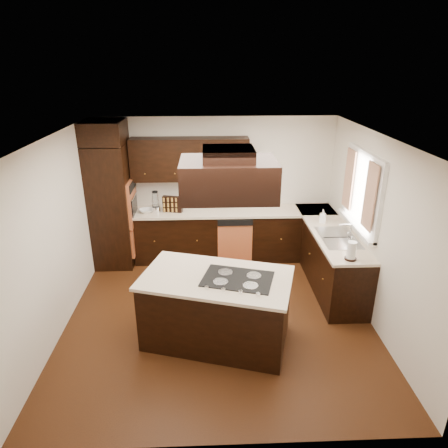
{
  "coord_description": "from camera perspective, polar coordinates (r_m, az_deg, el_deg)",
  "views": [
    {
      "loc": [
        -0.12,
        -4.79,
        3.36
      ],
      "look_at": [
        0.1,
        0.6,
        1.15
      ],
      "focal_mm": 32.0,
      "sensor_mm": 36.0,
      "label": 1
    }
  ],
  "objects": [
    {
      "name": "mixing_bowl",
      "position": [
        7.06,
        -11.02,
        1.87
      ],
      "size": [
        0.3,
        0.3,
        0.06
      ],
      "primitive_type": "imported",
      "rotation": [
        0.0,
        0.0,
        0.33
      ],
      "color": "white",
      "rests_on": "countertop_back"
    },
    {
      "name": "cooktop",
      "position": [
        4.86,
        1.94,
        -7.84
      ],
      "size": [
        0.95,
        0.76,
        0.01
      ],
      "primitive_type": "cube",
      "rotation": [
        0.0,
        0.0,
        -0.28
      ],
      "color": "black",
      "rests_on": "island_top"
    },
    {
      "name": "wall_oven_face",
      "position": [
        7.0,
        -12.98,
        3.01
      ],
      "size": [
        0.05,
        0.62,
        0.78
      ],
      "primitive_type": "cube",
      "color": "#D36839",
      "rests_on": "oven_column"
    },
    {
      "name": "hood_duct",
      "position": [
        4.35,
        0.63,
        9.97
      ],
      "size": [
        0.55,
        0.5,
        0.13
      ],
      "primitive_type": "cube",
      "color": "black",
      "rests_on": "ceiling"
    },
    {
      "name": "range_hood",
      "position": [
        4.41,
        0.61,
        6.49
      ],
      "size": [
        1.05,
        0.72,
        0.42
      ],
      "primitive_type": "cube",
      "color": "black",
      "rests_on": "ceiling"
    },
    {
      "name": "base_cabinets_back",
      "position": [
        7.21,
        -0.9,
        -1.61
      ],
      "size": [
        2.93,
        0.6,
        0.88
      ],
      "primitive_type": "cube",
      "color": "black",
      "rests_on": "floor"
    },
    {
      "name": "window_frame",
      "position": [
        6.02,
        19.16,
        4.52
      ],
      "size": [
        0.06,
        1.32,
        1.12
      ],
      "primitive_type": "cube",
      "color": "white",
      "rests_on": "wall_right"
    },
    {
      "name": "sink_rim",
      "position": [
        6.18,
        15.99,
        -1.87
      ],
      "size": [
        0.52,
        0.84,
        0.01
      ],
      "primitive_type": "cube",
      "color": "silver",
      "rests_on": "countertop_right"
    },
    {
      "name": "island",
      "position": [
        5.17,
        -1.08,
        -12.15
      ],
      "size": [
        1.95,
        1.41,
        0.88
      ],
      "primitive_type": "cube",
      "rotation": [
        0.0,
        0.0,
        -0.28
      ],
      "color": "black",
      "rests_on": "floor"
    },
    {
      "name": "floor",
      "position": [
        5.86,
        -0.76,
        -12.84
      ],
      "size": [
        4.2,
        4.2,
        0.02
      ],
      "primitive_type": "cube",
      "color": "#532A11",
      "rests_on": "ground"
    },
    {
      "name": "upper_cabinets",
      "position": [
        6.91,
        -4.91,
        9.22
      ],
      "size": [
        2.0,
        0.34,
        0.72
      ],
      "primitive_type": "cube",
      "color": "black",
      "rests_on": "wall_back"
    },
    {
      "name": "paper_towel",
      "position": [
        5.51,
        17.75,
        -3.67
      ],
      "size": [
        0.16,
        0.16,
        0.26
      ],
      "primitive_type": "cylinder",
      "rotation": [
        0.0,
        0.0,
        -0.41
      ],
      "color": "white",
      "rests_on": "countertop_right"
    },
    {
      "name": "soap_bottle",
      "position": [
        6.66,
        13.92,
        1.09
      ],
      "size": [
        0.12,
        0.12,
        0.22
      ],
      "primitive_type": "imported",
      "rotation": [
        0.0,
        0.0,
        -0.29
      ],
      "color": "white",
      "rests_on": "countertop_right"
    },
    {
      "name": "countertop_back",
      "position": [
        7.02,
        -0.92,
        1.77
      ],
      "size": [
        2.93,
        0.63,
        0.04
      ],
      "primitive_type": "cube",
      "color": "beige",
      "rests_on": "base_cabinets_back"
    },
    {
      "name": "curtain_right",
      "position": [
        6.36,
        17.41,
        6.12
      ],
      "size": [
        0.02,
        0.34,
        0.9
      ],
      "primitive_type": "cube",
      "color": "beige",
      "rests_on": "wall_right"
    },
    {
      "name": "wall_right",
      "position": [
        5.69,
        20.93,
        -1.05
      ],
      "size": [
        0.02,
        4.2,
        2.5
      ],
      "primitive_type": "cube",
      "color": "silver",
      "rests_on": "ground"
    },
    {
      "name": "wall_back",
      "position": [
        7.22,
        -1.29,
        5.27
      ],
      "size": [
        4.2,
        0.02,
        2.5
      ],
      "primitive_type": "cube",
      "color": "silver",
      "rests_on": "ground"
    },
    {
      "name": "window_pane",
      "position": [
        6.03,
        19.41,
        4.51
      ],
      "size": [
        0.0,
        1.2,
        1.0
      ],
      "primitive_type": "cube",
      "color": "white",
      "rests_on": "wall_right"
    },
    {
      "name": "island_top",
      "position": [
        4.92,
        -1.12,
        -7.73
      ],
      "size": [
        2.03,
        1.49,
        0.04
      ],
      "primitive_type": "cube",
      "rotation": [
        0.0,
        0.0,
        -0.28
      ],
      "color": "beige",
      "rests_on": "island"
    },
    {
      "name": "blender_pitcher",
      "position": [
        6.96,
        -9.79,
        3.43
      ],
      "size": [
        0.13,
        0.13,
        0.26
      ],
      "primitive_type": "cone",
      "color": "silver",
      "rests_on": "blender_base"
    },
    {
      "name": "countertop_right",
      "position": [
        6.49,
        14.93,
        -0.81
      ],
      "size": [
        0.63,
        2.4,
        0.04
      ],
      "primitive_type": "cube",
      "color": "beige",
      "rests_on": "base_cabinets_right"
    },
    {
      "name": "ceiling",
      "position": [
        4.87,
        -0.91,
        12.21
      ],
      "size": [
        4.2,
        4.2,
        0.02
      ],
      "primitive_type": "cube",
      "color": "white",
      "rests_on": "ground"
    },
    {
      "name": "base_cabinets_right",
      "position": [
        6.68,
        14.67,
        -4.44
      ],
      "size": [
        0.6,
        2.4,
        0.88
      ],
      "primitive_type": "cube",
      "color": "black",
      "rests_on": "floor"
    },
    {
      "name": "blender_base",
      "position": [
        7.02,
        -9.69,
        2.04
      ],
      "size": [
        0.15,
        0.15,
        0.1
      ],
      "primitive_type": "cylinder",
      "color": "silver",
      "rests_on": "countertop_back"
    },
    {
      "name": "dishwasher_front",
      "position": [
        6.97,
        1.57,
        -2.89
      ],
      "size": [
        0.6,
        0.05,
        0.72
      ],
      "primitive_type": "cube",
      "color": "#D36839",
      "rests_on": "floor"
    },
    {
      "name": "oven_column",
      "position": [
        7.09,
        -15.72,
        2.48
      ],
      "size": [
        0.65,
        0.75,
        2.12
      ],
      "primitive_type": "cube",
      "color": "black",
      "rests_on": "floor"
    },
    {
      "name": "spice_rack",
      "position": [
        6.97,
        -7.38,
        2.83
      ],
      "size": [
        0.35,
        0.16,
        0.28
      ],
      "primitive_type": "cube",
      "rotation": [
        0.0,
        0.0,
        -0.24
      ],
      "color": "black",
      "rests_on": "countertop_back"
    },
    {
      "name": "wall_front",
      "position": [
        3.42,
        0.18,
        -15.91
      ],
      "size": [
        4.2,
        0.02,
        2.5
      ],
      "primitive_type": "cube",
      "color": "silver",
      "rests_on": "ground"
    },
    {
      "name": "wall_left",
      "position": [
        5.6,
        -22.95,
        -1.73
      ],
      "size": [
        0.02,
        4.2,
        2.5
      ],
      "primitive_type": "cube",
      "color": "silver",
      "rests_on": "ground"
    },
    {
      "name": "curtain_left",
      "position": [
        5.61,
        20.12,
        3.68
      ],
      "size": [
        0.02,
        0.34,
        0.9
      ],
      "primitive_type": "cube",
      "color": "beige",
      "rests_on": "wall_right"
    }
  ]
}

